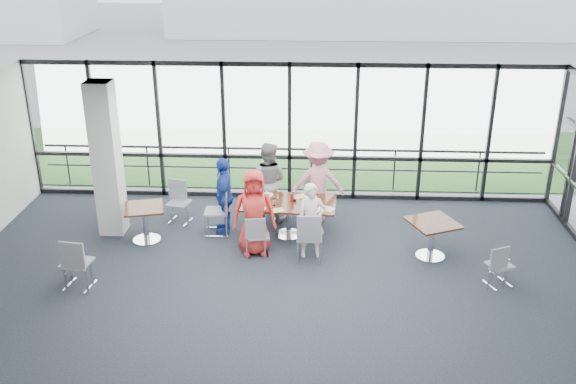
{
  "coord_description": "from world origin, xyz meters",
  "views": [
    {
      "loc": [
        0.64,
        -8.97,
        5.98
      ],
      "look_at": [
        0.08,
        2.67,
        1.1
      ],
      "focal_mm": 40.0,
      "sensor_mm": 36.0,
      "label": 1
    }
  ],
  "objects_px": {
    "chair_main_fr": "(314,197)",
    "chair_main_nr": "(309,236)",
    "diner_far_right": "(318,182)",
    "chair_spare_la": "(77,263)",
    "side_table_left": "(144,213)",
    "diner_near_left": "(254,212)",
    "chair_main_nl": "(258,235)",
    "diner_near_right": "(311,221)",
    "chair_main_fl": "(269,198)",
    "diner_far_left": "(268,181)",
    "chair_spare_lb": "(179,203)",
    "chair_main_end": "(217,212)",
    "main_table": "(289,208)",
    "side_table_right": "(433,227)",
    "structural_column": "(107,159)",
    "chair_spare_r": "(500,265)",
    "diner_end": "(224,195)"
  },
  "relations": [
    {
      "from": "side_table_left",
      "to": "diner_far_right",
      "type": "bearing_deg",
      "value": 18.51
    },
    {
      "from": "main_table",
      "to": "chair_spare_la",
      "type": "distance_m",
      "value": 4.26
    },
    {
      "from": "diner_far_left",
      "to": "chair_main_nl",
      "type": "xyz_separation_m",
      "value": [
        -0.06,
        -1.69,
        -0.46
      ]
    },
    {
      "from": "diner_far_right",
      "to": "diner_end",
      "type": "height_order",
      "value": "diner_far_right"
    },
    {
      "from": "side_table_left",
      "to": "chair_main_nl",
      "type": "xyz_separation_m",
      "value": [
        2.34,
        -0.49,
        -0.2
      ]
    },
    {
      "from": "chair_main_nr",
      "to": "chair_main_end",
      "type": "xyz_separation_m",
      "value": [
        -1.94,
        1.03,
        0.0
      ]
    },
    {
      "from": "side_table_left",
      "to": "chair_spare_lb",
      "type": "distance_m",
      "value": 1.04
    },
    {
      "from": "diner_near_right",
      "to": "chair_main_fl",
      "type": "xyz_separation_m",
      "value": [
        -0.95,
        1.8,
        -0.32
      ]
    },
    {
      "from": "main_table",
      "to": "diner_near_left",
      "type": "relative_size",
      "value": 1.14
    },
    {
      "from": "side_table_left",
      "to": "diner_end",
      "type": "bearing_deg",
      "value": 18.59
    },
    {
      "from": "chair_main_fr",
      "to": "chair_main_nr",
      "type": "bearing_deg",
      "value": 88.63
    },
    {
      "from": "chair_spare_la",
      "to": "chair_main_nl",
      "type": "bearing_deg",
      "value": 32.94
    },
    {
      "from": "main_table",
      "to": "structural_column",
      "type": "bearing_deg",
      "value": -176.92
    },
    {
      "from": "chair_spare_lb",
      "to": "chair_spare_r",
      "type": "xyz_separation_m",
      "value": [
        6.22,
        -2.32,
        -0.05
      ]
    },
    {
      "from": "diner_far_left",
      "to": "chair_main_fr",
      "type": "distance_m",
      "value": 1.09
    },
    {
      "from": "diner_far_right",
      "to": "chair_spare_la",
      "type": "relative_size",
      "value": 1.84
    },
    {
      "from": "chair_spare_la",
      "to": "diner_far_left",
      "type": "bearing_deg",
      "value": 53.19
    },
    {
      "from": "side_table_right",
      "to": "chair_spare_lb",
      "type": "relative_size",
      "value": 1.24
    },
    {
      "from": "side_table_left",
      "to": "diner_near_left",
      "type": "distance_m",
      "value": 2.31
    },
    {
      "from": "main_table",
      "to": "chair_spare_r",
      "type": "relative_size",
      "value": 2.46
    },
    {
      "from": "diner_far_right",
      "to": "main_table",
      "type": "bearing_deg",
      "value": 51.35
    },
    {
      "from": "diner_far_right",
      "to": "chair_main_fr",
      "type": "xyz_separation_m",
      "value": [
        -0.07,
        0.15,
        -0.42
      ]
    },
    {
      "from": "chair_spare_la",
      "to": "main_table",
      "type": "bearing_deg",
      "value": 40.61
    },
    {
      "from": "diner_near_right",
      "to": "chair_spare_r",
      "type": "height_order",
      "value": "diner_near_right"
    },
    {
      "from": "chair_main_nr",
      "to": "chair_spare_r",
      "type": "bearing_deg",
      "value": -14.44
    },
    {
      "from": "diner_near_right",
      "to": "chair_spare_la",
      "type": "distance_m",
      "value": 4.33
    },
    {
      "from": "diner_end",
      "to": "chair_spare_la",
      "type": "height_order",
      "value": "diner_end"
    },
    {
      "from": "chair_main_nl",
      "to": "chair_main_end",
      "type": "height_order",
      "value": "chair_main_end"
    },
    {
      "from": "main_table",
      "to": "chair_main_end",
      "type": "xyz_separation_m",
      "value": [
        -1.5,
        0.03,
        -0.13
      ]
    },
    {
      "from": "chair_main_nr",
      "to": "chair_spare_lb",
      "type": "height_order",
      "value": "chair_main_nr"
    },
    {
      "from": "side_table_right",
      "to": "chair_spare_la",
      "type": "relative_size",
      "value": 1.14
    },
    {
      "from": "chair_main_end",
      "to": "diner_near_right",
      "type": "bearing_deg",
      "value": 63.12
    },
    {
      "from": "diner_far_right",
      "to": "chair_spare_lb",
      "type": "bearing_deg",
      "value": 3.16
    },
    {
      "from": "structural_column",
      "to": "chair_spare_lb",
      "type": "bearing_deg",
      "value": 20.84
    },
    {
      "from": "chair_main_nl",
      "to": "chair_main_end",
      "type": "xyz_separation_m",
      "value": [
        -0.94,
        0.9,
        0.08
      ]
    },
    {
      "from": "chair_main_end",
      "to": "main_table",
      "type": "bearing_deg",
      "value": 86.44
    },
    {
      "from": "diner_near_left",
      "to": "diner_far_right",
      "type": "xyz_separation_m",
      "value": [
        1.22,
        1.57,
        0.03
      ]
    },
    {
      "from": "chair_main_nl",
      "to": "chair_main_end",
      "type": "bearing_deg",
      "value": 126.55
    },
    {
      "from": "structural_column",
      "to": "chair_main_end",
      "type": "height_order",
      "value": "structural_column"
    },
    {
      "from": "diner_far_left",
      "to": "diner_end",
      "type": "distance_m",
      "value": 1.09
    },
    {
      "from": "chair_main_end",
      "to": "chair_spare_la",
      "type": "height_order",
      "value": "chair_main_end"
    },
    {
      "from": "chair_main_end",
      "to": "chair_spare_lb",
      "type": "relative_size",
      "value": 1.1
    },
    {
      "from": "main_table",
      "to": "chair_spare_la",
      "type": "height_order",
      "value": "chair_spare_la"
    },
    {
      "from": "diner_near_left",
      "to": "chair_spare_la",
      "type": "distance_m",
      "value": 3.35
    },
    {
      "from": "chair_main_fr",
      "to": "chair_spare_r",
      "type": "bearing_deg",
      "value": 141.28
    },
    {
      "from": "structural_column",
      "to": "main_table",
      "type": "distance_m",
      "value": 3.8
    },
    {
      "from": "diner_end",
      "to": "diner_far_right",
      "type": "bearing_deg",
      "value": 104.01
    },
    {
      "from": "chair_spare_lb",
      "to": "chair_main_nr",
      "type": "bearing_deg",
      "value": 165.5
    },
    {
      "from": "chair_main_nr",
      "to": "chair_main_fr",
      "type": "xyz_separation_m",
      "value": [
        0.07,
        1.94,
        -0.02
      ]
    },
    {
      "from": "chair_main_nr",
      "to": "chair_main_end",
      "type": "bearing_deg",
      "value": 150.81
    }
  ]
}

